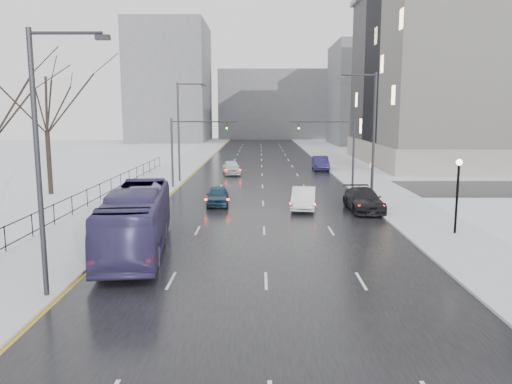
{
  "coord_description": "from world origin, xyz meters",
  "views": [
    {
      "loc": [
        -0.27,
        1.89,
        7.05
      ],
      "look_at": [
        -0.48,
        30.28,
        2.5
      ],
      "focal_mm": 35.0,
      "sensor_mm": 36.0,
      "label": 1
    }
  ],
  "objects_px": {
    "tree_park_e": "(51,195)",
    "sedan_center_far": "(231,167)",
    "streetlight_r_mid": "(371,131)",
    "sedan_center_near": "(218,196)",
    "streetlight_l_near": "(43,152)",
    "sedan_right_near": "(304,198)",
    "mast_signal_left": "(183,144)",
    "sedan_right_distant": "(321,163)",
    "sedan_right_far": "(364,200)",
    "no_uturn_sign": "(371,169)",
    "streetlight_l_far": "(181,127)",
    "mast_signal_right": "(342,145)",
    "lamppost_r_mid": "(458,185)",
    "bus": "(137,220)"
  },
  "relations": [
    {
      "from": "tree_park_e",
      "to": "sedan_center_far",
      "type": "height_order",
      "value": "tree_park_e"
    },
    {
      "from": "streetlight_r_mid",
      "to": "sedan_center_near",
      "type": "xyz_separation_m",
      "value": [
        -11.65,
        -0.53,
        -4.87
      ]
    },
    {
      "from": "streetlight_l_near",
      "to": "sedan_right_near",
      "type": "distance_m",
      "value": 21.6
    },
    {
      "from": "sedan_center_far",
      "to": "mast_signal_left",
      "type": "bearing_deg",
      "value": -117.8
    },
    {
      "from": "sedan_center_near",
      "to": "mast_signal_left",
      "type": "bearing_deg",
      "value": 111.02
    },
    {
      "from": "streetlight_r_mid",
      "to": "sedan_right_distant",
      "type": "bearing_deg",
      "value": 92.42
    },
    {
      "from": "sedan_right_near",
      "to": "sedan_right_distant",
      "type": "relative_size",
      "value": 0.94
    },
    {
      "from": "sedan_right_far",
      "to": "sedan_right_distant",
      "type": "bearing_deg",
      "value": 88.05
    },
    {
      "from": "no_uturn_sign",
      "to": "sedan_center_near",
      "type": "xyz_separation_m",
      "value": [
        -12.69,
        -4.53,
        -1.56
      ]
    },
    {
      "from": "streetlight_l_far",
      "to": "sedan_center_near",
      "type": "height_order",
      "value": "streetlight_l_far"
    },
    {
      "from": "sedan_center_far",
      "to": "sedan_right_distant",
      "type": "height_order",
      "value": "sedan_right_distant"
    },
    {
      "from": "streetlight_l_near",
      "to": "tree_park_e",
      "type": "bearing_deg",
      "value": 112.69
    },
    {
      "from": "sedan_right_near",
      "to": "sedan_right_distant",
      "type": "distance_m",
      "value": 25.36
    },
    {
      "from": "mast_signal_right",
      "to": "mast_signal_left",
      "type": "xyz_separation_m",
      "value": [
        -14.65,
        0.0,
        0.0
      ]
    },
    {
      "from": "no_uturn_sign",
      "to": "sedan_center_near",
      "type": "distance_m",
      "value": 13.56
    },
    {
      "from": "no_uturn_sign",
      "to": "sedan_right_near",
      "type": "height_order",
      "value": "no_uturn_sign"
    },
    {
      "from": "lamppost_r_mid",
      "to": "streetlight_l_far",
      "type": "bearing_deg",
      "value": 131.06
    },
    {
      "from": "streetlight_l_far",
      "to": "mast_signal_right",
      "type": "xyz_separation_m",
      "value": [
        15.49,
        -4.0,
        -1.51
      ]
    },
    {
      "from": "no_uturn_sign",
      "to": "bus",
      "type": "xyz_separation_m",
      "value": [
        -15.74,
        -17.32,
        -0.67
      ]
    },
    {
      "from": "streetlight_l_near",
      "to": "sedan_right_distant",
      "type": "bearing_deg",
      "value": 70.29
    },
    {
      "from": "no_uturn_sign",
      "to": "lamppost_r_mid",
      "type": "bearing_deg",
      "value": -82.67
    },
    {
      "from": "streetlight_r_mid",
      "to": "streetlight_l_near",
      "type": "height_order",
      "value": "same"
    },
    {
      "from": "streetlight_l_far",
      "to": "sedan_right_near",
      "type": "xyz_separation_m",
      "value": [
        11.12,
        -14.11,
        -4.79
      ]
    },
    {
      "from": "no_uturn_sign",
      "to": "bus",
      "type": "height_order",
      "value": "bus"
    },
    {
      "from": "streetlight_l_far",
      "to": "sedan_right_distant",
      "type": "bearing_deg",
      "value": 35.32
    },
    {
      "from": "streetlight_l_near",
      "to": "mast_signal_right",
      "type": "xyz_separation_m",
      "value": [
        15.49,
        28.0,
        -1.51
      ]
    },
    {
      "from": "tree_park_e",
      "to": "mast_signal_left",
      "type": "relative_size",
      "value": 2.08
    },
    {
      "from": "sedan_right_near",
      "to": "sedan_center_far",
      "type": "relative_size",
      "value": 1.02
    },
    {
      "from": "sedan_center_near",
      "to": "sedan_center_far",
      "type": "xyz_separation_m",
      "value": [
        -0.01,
        18.98,
        0.09
      ]
    },
    {
      "from": "lamppost_r_mid",
      "to": "bus",
      "type": "bearing_deg",
      "value": -169.27
    },
    {
      "from": "bus",
      "to": "sedan_right_far",
      "type": "distance_m",
      "value": 17.32
    },
    {
      "from": "sedan_center_near",
      "to": "sedan_right_far",
      "type": "distance_m",
      "value": 10.93
    },
    {
      "from": "no_uturn_sign",
      "to": "bus",
      "type": "distance_m",
      "value": 23.41
    },
    {
      "from": "bus",
      "to": "sedan_right_near",
      "type": "distance_m",
      "value": 14.71
    },
    {
      "from": "streetlight_l_far",
      "to": "tree_park_e",
      "type": "bearing_deg",
      "value": -141.43
    },
    {
      "from": "tree_park_e",
      "to": "streetlight_l_near",
      "type": "bearing_deg",
      "value": -67.31
    },
    {
      "from": "sedan_right_far",
      "to": "bus",
      "type": "bearing_deg",
      "value": -144.52
    },
    {
      "from": "streetlight_l_far",
      "to": "mast_signal_right",
      "type": "bearing_deg",
      "value": -14.48
    },
    {
      "from": "lamppost_r_mid",
      "to": "mast_signal_right",
      "type": "relative_size",
      "value": 0.66
    },
    {
      "from": "tree_park_e",
      "to": "sedan_center_near",
      "type": "distance_m",
      "value": 15.41
    },
    {
      "from": "tree_park_e",
      "to": "sedan_right_far",
      "type": "distance_m",
      "value": 26.31
    },
    {
      "from": "streetlight_l_near",
      "to": "sedan_center_near",
      "type": "distance_m",
      "value": 20.6
    },
    {
      "from": "streetlight_l_far",
      "to": "mast_signal_left",
      "type": "distance_m",
      "value": 4.36
    },
    {
      "from": "sedan_right_near",
      "to": "sedan_right_far",
      "type": "bearing_deg",
      "value": -2.5
    },
    {
      "from": "streetlight_l_near",
      "to": "sedan_right_near",
      "type": "xyz_separation_m",
      "value": [
        11.12,
        17.89,
        -4.79
      ]
    },
    {
      "from": "mast_signal_left",
      "to": "no_uturn_sign",
      "type": "distance_m",
      "value": 17.1
    },
    {
      "from": "mast_signal_left",
      "to": "sedan_right_near",
      "type": "bearing_deg",
      "value": -44.51
    },
    {
      "from": "streetlight_r_mid",
      "to": "lamppost_r_mid",
      "type": "height_order",
      "value": "streetlight_r_mid"
    },
    {
      "from": "tree_park_e",
      "to": "streetlight_l_near",
      "type": "height_order",
      "value": "streetlight_l_near"
    },
    {
      "from": "streetlight_l_near",
      "to": "sedan_right_near",
      "type": "bearing_deg",
      "value": 58.13
    }
  ]
}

